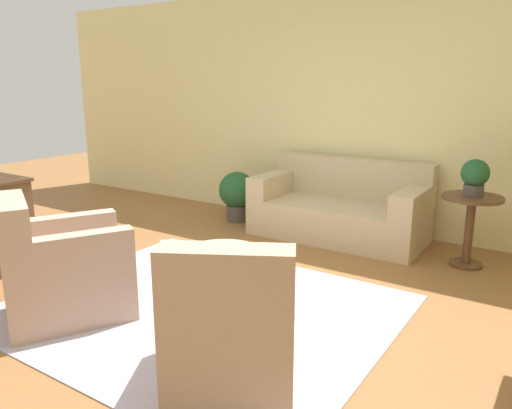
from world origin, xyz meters
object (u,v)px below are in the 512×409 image
at_px(couch, 340,210).
at_px(potted_plant_floor, 237,193).
at_px(side_table, 470,219).
at_px(potted_plant_on_side_table, 475,176).
at_px(ottoman_table, 222,269).
at_px(armchair_right, 234,328).
at_px(armchair_left, 59,272).

xyz_separation_m(couch, potted_plant_floor, (-1.35, -0.10, 0.04)).
bearing_deg(side_table, potted_plant_on_side_table, -90.00).
xyz_separation_m(ottoman_table, potted_plant_on_side_table, (1.48, 1.92, 0.60)).
height_order(ottoman_table, potted_plant_floor, potted_plant_floor).
bearing_deg(potted_plant_floor, couch, 4.17).
relative_size(armchair_right, side_table, 1.58).
xyz_separation_m(couch, potted_plant_on_side_table, (1.40, -0.19, 0.56)).
bearing_deg(potted_plant_on_side_table, armchair_left, -129.52).
bearing_deg(armchair_right, side_table, 75.45).
distance_m(armchair_left, potted_plant_on_side_table, 3.67).
bearing_deg(side_table, ottoman_table, -127.62).
bearing_deg(couch, side_table, -7.73).
bearing_deg(armchair_right, ottoman_table, 130.24).
relative_size(couch, side_table, 2.76).
bearing_deg(armchair_left, couch, 73.16).
relative_size(side_table, potted_plant_floor, 1.10).
bearing_deg(potted_plant_on_side_table, couch, 172.27).
xyz_separation_m(ottoman_table, potted_plant_floor, (-1.28, 2.01, 0.08)).
height_order(armchair_left, potted_plant_floor, armchair_left).
height_order(armchair_left, ottoman_table, armchair_left).
xyz_separation_m(potted_plant_on_side_table, potted_plant_floor, (-2.76, 0.09, -0.52)).
distance_m(ottoman_table, potted_plant_on_side_table, 2.49).
relative_size(couch, potted_plant_floor, 3.02).
distance_m(armchair_left, armchair_right, 1.58).
relative_size(ottoman_table, side_table, 0.94).
bearing_deg(couch, potted_plant_on_side_table, -7.73).
xyz_separation_m(armchair_left, armchair_right, (1.58, 0.00, 0.00)).
distance_m(ottoman_table, potted_plant_floor, 2.38).
height_order(side_table, potted_plant_floor, side_table).
height_order(couch, potted_plant_floor, couch).
distance_m(couch, potted_plant_floor, 1.36).
height_order(armchair_right, side_table, armchair_right).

